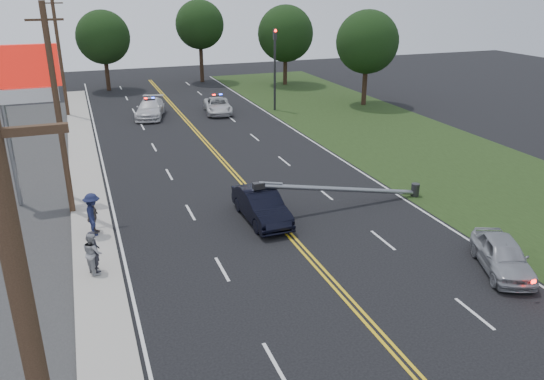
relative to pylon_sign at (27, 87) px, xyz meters
name	(u,v)px	position (x,y,z in m)	size (l,w,h in m)	color
ground	(352,304)	(10.50, -14.00, -6.00)	(120.00, 120.00, 0.00)	black
sidewalk	(92,225)	(2.10, -4.00, -5.94)	(1.80, 70.00, 0.12)	#A7A297
grass_verge	(471,173)	(24.00, -4.00, -5.99)	(12.00, 80.00, 0.01)	black
centerline_yellow	(260,202)	(10.50, -4.00, -5.99)	(0.36, 80.00, 0.00)	gold
pylon_sign	(27,87)	(0.00, 0.00, 0.00)	(3.20, 0.35, 8.00)	gray
traffic_signal	(275,63)	(18.80, 16.00, -1.79)	(0.28, 0.41, 7.05)	#2D2D30
fallen_streetlight	(351,189)	(14.69, -6.00, -5.08)	(9.36, 0.44, 1.91)	#2D2D30
utility_pole_mid	(58,113)	(1.30, -2.00, -0.91)	(1.60, 0.28, 10.00)	#382619
utility_pole_far	(60,56)	(1.30, 20.00, -0.91)	(1.60, 0.28, 10.00)	#382619
tree_6	(103,37)	(5.50, 31.07, -0.53)	(5.47, 5.47, 8.21)	black
tree_7	(200,25)	(16.08, 32.69, 0.35)	(5.38, 5.38, 9.06)	black
tree_8	(285,34)	(24.46, 27.77, -0.46)	(6.07, 6.07, 8.58)	black
tree_9	(367,42)	(27.46, 15.28, -0.28)	(5.66, 5.66, 8.56)	black
crashed_sedan	(261,206)	(9.85, -6.07, -5.24)	(1.60, 4.59, 1.51)	black
waiting_sedan	(503,255)	(17.20, -13.92, -5.32)	(1.61, 3.99, 1.36)	#9D9FA5
emergency_a	(218,106)	(13.68, 16.59, -5.35)	(2.16, 4.69, 1.30)	silver
emergency_b	(150,108)	(7.91, 17.11, -5.24)	(2.11, 5.20, 1.51)	silver
bystander_a	(95,251)	(2.10, -8.59, -5.02)	(0.63, 0.41, 1.72)	#23232A
bystander_b	(93,253)	(2.02, -8.67, -5.03)	(0.82, 0.64, 1.69)	#A1A1A6
bystander_c	(93,214)	(2.22, -5.20, -4.89)	(1.27, 0.73, 1.97)	#1A1F41
bystander_d	(93,217)	(2.19, -5.06, -5.08)	(0.94, 0.39, 1.60)	#61564D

